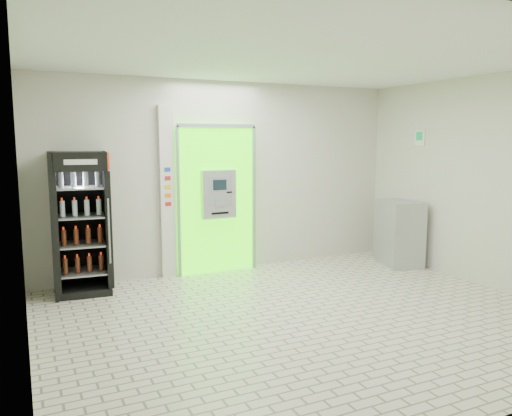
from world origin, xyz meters
TOP-DOWN VIEW (x-y plane):
  - ground at (0.00, 0.00)m, footprint 6.00×6.00m
  - room_shell at (0.00, 0.00)m, footprint 6.00×6.00m
  - atm_assembly at (-0.20, 2.41)m, footprint 1.30×0.24m
  - pillar at (-0.98, 2.45)m, footprint 0.22×0.11m
  - beverage_cooler at (-2.27, 2.18)m, footprint 0.79×0.73m
  - steel_cabinet at (2.72, 1.49)m, footprint 0.76×0.93m
  - exit_sign at (2.99, 1.40)m, footprint 0.02×0.22m

SIDE VIEW (x-z plane):
  - ground at x=0.00m, z-range 0.00..0.00m
  - steel_cabinet at x=2.72m, z-range 0.00..1.08m
  - beverage_cooler at x=-2.27m, z-range -0.04..1.89m
  - atm_assembly at x=-0.20m, z-range 0.01..2.34m
  - pillar at x=-0.98m, z-range 0.00..2.60m
  - room_shell at x=0.00m, z-range -1.16..4.84m
  - exit_sign at x=2.99m, z-range 1.99..2.25m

